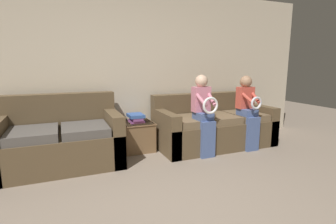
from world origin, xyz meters
name	(u,v)px	position (x,y,z in m)	size (l,w,h in m)	color
wall_back	(112,69)	(0.00, 2.63, 1.27)	(7.32, 0.06, 2.55)	beige
couch_main	(213,127)	(1.56, 2.10, 0.31)	(1.94, 0.91, 0.86)	brown
couch_side	(61,141)	(-0.83, 2.09, 0.34)	(1.56, 0.91, 0.95)	brown
child_left_seated	(204,111)	(1.15, 1.73, 0.68)	(0.27, 0.38, 1.20)	#475B8E
child_right_seated	(248,108)	(1.96, 1.73, 0.67)	(0.27, 0.38, 1.18)	#475B8E
side_shelf	(137,136)	(0.28, 2.32, 0.23)	(0.51, 0.52, 0.45)	brown
book_stack	(136,118)	(0.28, 2.33, 0.52)	(0.23, 0.30, 0.13)	#7A4284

